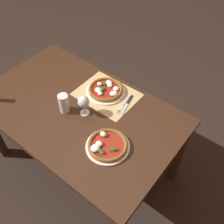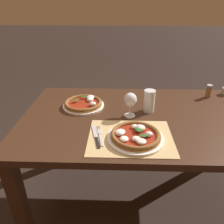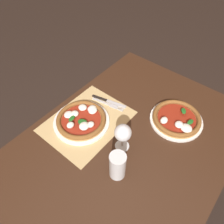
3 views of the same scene
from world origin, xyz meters
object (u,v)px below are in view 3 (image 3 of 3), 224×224
(pint_glass, at_px, (118,166))
(knife, at_px, (109,101))
(wine_glass, at_px, (123,134))
(pizza_far, at_px, (177,119))
(fork, at_px, (108,104))
(pizza_near, at_px, (81,120))

(pint_glass, relative_size, knife, 0.68)
(wine_glass, bearing_deg, pint_glass, 28.94)
(pizza_far, height_order, fork, pizza_far)
(fork, bearing_deg, pizza_far, 111.25)
(wine_glass, height_order, pint_glass, wine_glass)
(pizza_near, xyz_separation_m, pizza_far, (-0.33, 0.38, -0.00))
(pint_glass, xyz_separation_m, knife, (-0.31, -0.31, -0.06))
(pizza_near, height_order, knife, pizza_near)
(pizza_far, distance_m, pint_glass, 0.44)
(pizza_far, distance_m, fork, 0.38)
(wine_glass, distance_m, fork, 0.30)
(fork, height_order, knife, knife)
(wine_glass, bearing_deg, pizza_near, -85.96)
(pizza_far, xyz_separation_m, knife, (0.12, -0.37, -0.01))
(wine_glass, relative_size, fork, 0.78)
(pizza_near, bearing_deg, knife, 175.84)
(pizza_far, bearing_deg, pizza_near, -49.73)
(pizza_far, relative_size, knife, 1.31)
(pizza_near, distance_m, knife, 0.21)
(pizza_near, relative_size, wine_glass, 1.91)
(pizza_near, bearing_deg, wine_glass, 94.04)
(wine_glass, xyz_separation_m, pint_glass, (0.13, 0.07, -0.04))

